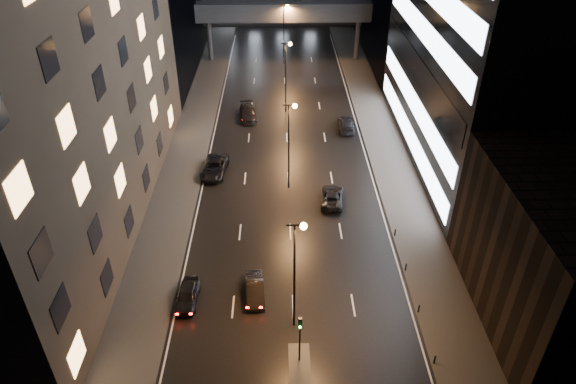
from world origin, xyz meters
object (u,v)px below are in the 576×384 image
car_away_b (255,289)px  car_away_d (248,113)px  car_toward_a (332,197)px  car_away_a (188,295)px  car_toward_b (346,124)px  car_away_c (214,167)px

car_away_b → car_away_d: car_away_d is taller
car_away_b → car_away_d: bearing=88.9°
car_away_d → car_toward_a: size_ratio=1.11×
car_away_d → car_toward_a: bearing=-72.0°
car_away_a → car_toward_b: bearing=64.0°
car_toward_a → car_toward_b: 17.54m
car_away_d → car_away_b: bearing=-93.9°
car_away_a → car_away_b: size_ratio=0.98×
car_away_c → car_toward_a: size_ratio=1.17×
car_away_c → car_toward_b: size_ratio=1.09×
car_away_b → car_away_d: (-2.17, 34.68, 0.08)m
car_away_a → car_toward_b: 35.79m
car_away_c → car_away_d: (3.23, 14.76, -0.01)m
car_away_a → car_away_d: bearing=86.5°
car_away_c → car_toward_a: bearing=-19.3°
car_away_c → car_away_d: size_ratio=1.06×
car_toward_a → car_toward_b: bearing=-94.2°
car_away_c → car_toward_b: car_away_c is taller
car_away_d → car_toward_b: bearing=-23.0°
car_away_a → car_toward_a: car_away_a is taller
car_away_c → car_toward_a: 14.58m
car_away_b → car_away_c: (-5.40, 19.92, 0.09)m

